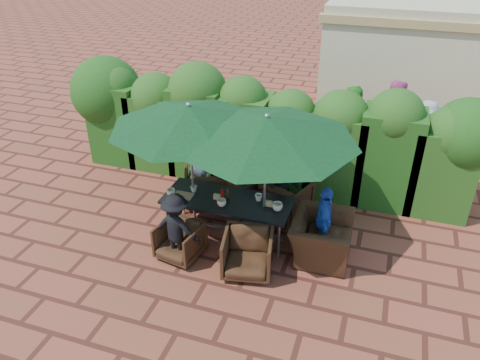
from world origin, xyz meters
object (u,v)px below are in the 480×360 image
(umbrella_right, at_px, (267,128))
(chair_near_right, at_px, (248,252))
(chair_far_left, at_px, (206,185))
(umbrella_left, at_px, (189,117))
(chair_far_mid, at_px, (241,188))
(chair_near_left, at_px, (180,239))
(dining_table, at_px, (227,203))
(chair_end_right, at_px, (322,232))
(chair_far_right, at_px, (287,196))

(umbrella_right, height_order, chair_near_right, umbrella_right)
(umbrella_right, relative_size, chair_far_left, 3.62)
(umbrella_left, height_order, umbrella_right, same)
(chair_far_mid, distance_m, chair_near_left, 1.93)
(umbrella_right, bearing_deg, dining_table, 178.89)
(umbrella_left, distance_m, chair_far_left, 1.99)
(chair_far_left, bearing_deg, umbrella_left, 73.91)
(chair_near_left, relative_size, chair_end_right, 0.63)
(chair_far_left, bearing_deg, chair_end_right, 135.62)
(chair_far_left, xyz_separation_m, chair_near_right, (1.44, -1.74, -0.01))
(dining_table, height_order, umbrella_right, umbrella_right)
(umbrella_right, xyz_separation_m, chair_end_right, (1.03, -0.05, -1.72))
(umbrella_right, bearing_deg, chair_near_left, -145.63)
(dining_table, relative_size, chair_end_right, 2.04)
(umbrella_right, bearing_deg, chair_near_right, -91.49)
(dining_table, relative_size, chair_near_left, 3.25)
(umbrella_left, bearing_deg, chair_near_right, -34.33)
(umbrella_left, bearing_deg, chair_far_left, 97.72)
(umbrella_right, height_order, chair_end_right, umbrella_right)
(umbrella_right, relative_size, chair_end_right, 2.67)
(chair_near_left, bearing_deg, chair_far_mid, 85.75)
(umbrella_left, bearing_deg, chair_near_left, -82.70)
(chair_far_right, relative_size, chair_near_left, 1.15)
(umbrella_left, relative_size, umbrella_right, 0.91)
(chair_far_left, xyz_separation_m, chair_near_left, (0.23, -1.73, -0.06))
(umbrella_left, distance_m, chair_far_right, 2.55)
(umbrella_left, height_order, chair_far_left, umbrella_left)
(umbrella_left, distance_m, chair_end_right, 2.94)
(chair_near_right, bearing_deg, chair_far_mid, 100.31)
(dining_table, height_order, chair_far_right, chair_far_right)
(chair_far_mid, relative_size, chair_end_right, 0.71)
(umbrella_right, distance_m, chair_end_right, 2.01)
(chair_near_left, xyz_separation_m, chair_end_right, (2.26, 0.80, 0.14))
(dining_table, bearing_deg, chair_near_left, -123.03)
(chair_far_right, relative_size, chair_near_right, 1.00)
(umbrella_right, xyz_separation_m, chair_far_right, (0.18, 0.99, -1.81))
(chair_near_left, bearing_deg, chair_end_right, 29.42)
(umbrella_right, relative_size, chair_near_right, 3.70)
(chair_far_mid, bearing_deg, umbrella_right, 147.92)
(chair_far_mid, bearing_deg, chair_end_right, 170.46)
(dining_table, distance_m, chair_end_right, 1.72)
(umbrella_left, xyz_separation_m, chair_far_right, (1.53, 0.93, -1.81))
(chair_far_left, relative_size, chair_near_right, 1.02)
(umbrella_right, bearing_deg, chair_far_mid, 126.39)
(chair_near_left, bearing_deg, umbrella_left, 107.34)
(dining_table, relative_size, umbrella_right, 0.76)
(umbrella_left, xyz_separation_m, umbrella_right, (1.35, -0.05, 0.00))
(umbrella_right, distance_m, chair_far_left, 2.48)
(umbrella_right, height_order, chair_far_right, umbrella_right)
(chair_end_right, bearing_deg, chair_near_left, 107.87)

